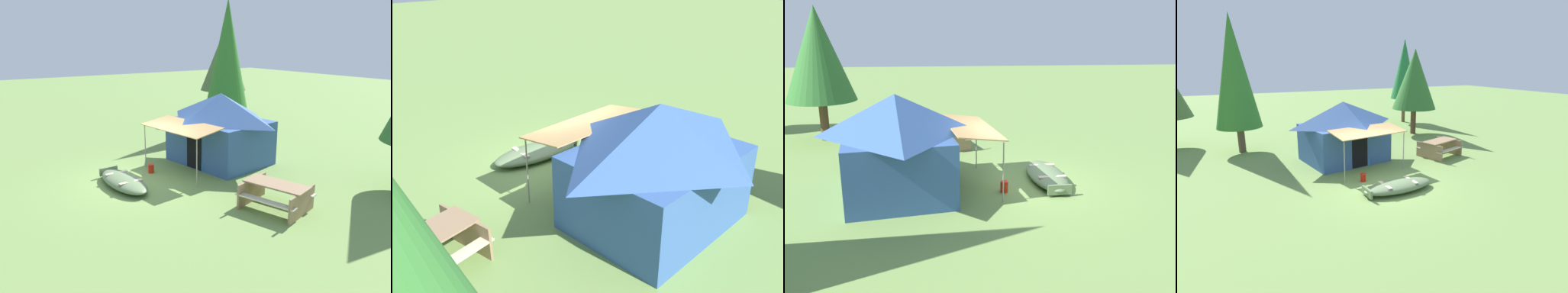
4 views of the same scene
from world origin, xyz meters
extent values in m
plane|color=#71934B|center=(0.00, 0.00, 0.00)|extent=(80.00, 80.00, 0.00)
ellipsoid|color=#647B52|center=(0.22, -0.80, 0.18)|extent=(2.70, 1.14, 0.36)
ellipsoid|color=#232B1C|center=(0.22, -0.80, 0.21)|extent=(2.48, 1.01, 0.13)
cube|color=beige|center=(0.75, -0.77, 0.32)|extent=(0.17, 0.79, 0.04)
cube|color=beige|center=(-0.31, -0.82, 0.32)|extent=(0.17, 0.79, 0.04)
cube|color=#647B52|center=(-1.00, -0.85, 0.20)|extent=(0.11, 0.66, 0.28)
cube|color=#355897|center=(-0.20, 3.47, 0.85)|extent=(3.79, 3.24, 1.69)
pyramid|color=#355897|center=(-0.20, 3.47, 2.21)|extent=(4.09, 3.50, 1.03)
cube|color=black|center=(0.02, 2.11, 0.71)|extent=(0.76, 0.15, 1.36)
cube|color=tan|center=(0.12, 1.48, 1.74)|extent=(3.22, 1.75, 0.19)
cylinder|color=gray|center=(1.61, 1.17, 0.80)|extent=(0.04, 0.04, 1.61)
cylinder|color=gray|center=(-1.21, 0.72, 0.80)|extent=(0.04, 0.04, 1.61)
cube|color=#967655|center=(4.23, 2.13, 0.75)|extent=(1.94, 1.26, 0.04)
cube|color=beige|center=(4.05, 2.72, 0.43)|extent=(1.79, 0.76, 0.04)
cube|color=beige|center=(4.40, 1.54, 0.43)|extent=(1.79, 0.76, 0.04)
cube|color=#967655|center=(4.99, 2.36, 0.36)|extent=(0.48, 1.44, 0.73)
cube|color=#967655|center=(3.47, 1.90, 0.36)|extent=(0.48, 1.44, 0.73)
cube|color=#336FB1|center=(0.47, 2.44, 0.18)|extent=(0.55, 0.63, 0.35)
cylinder|color=red|center=(-0.51, 0.58, 0.16)|extent=(0.28, 0.28, 0.31)
cylinder|color=brown|center=(7.35, 10.74, 0.90)|extent=(0.27, 0.27, 1.80)
cone|color=#25723B|center=(7.35, 10.74, 3.94)|extent=(1.97, 1.97, 4.28)
cylinder|color=brown|center=(-4.39, 7.02, 0.64)|extent=(0.35, 0.35, 1.27)
cone|color=#317329|center=(-4.39, 7.02, 3.97)|extent=(2.17, 2.17, 5.40)
cylinder|color=brown|center=(5.80, 6.94, 0.80)|extent=(0.34, 0.34, 1.60)
cone|color=#306B2D|center=(5.80, 6.94, 3.42)|extent=(2.72, 2.72, 3.63)
camera|label=1|loc=(11.49, -5.42, 4.69)|focal=35.56mm
camera|label=2|loc=(5.93, 9.31, 5.61)|focal=41.18mm
camera|label=3|loc=(-11.24, 2.29, 4.36)|focal=38.60mm
camera|label=4|loc=(-5.03, -9.68, 4.39)|focal=28.72mm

